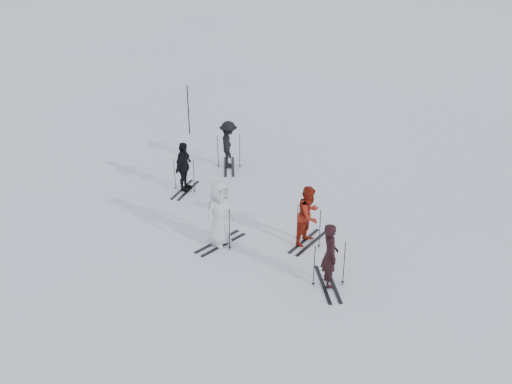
# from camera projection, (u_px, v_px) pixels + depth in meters

# --- Properties ---
(ground) EXTENTS (120.00, 120.00, 0.00)m
(ground) POSITION_uv_depth(u_px,v_px,m) (253.00, 239.00, 16.18)
(ground) COLOR silver
(ground) RESTS_ON ground
(skier_near_dark) EXTENTS (0.52, 0.69, 1.70)m
(skier_near_dark) POSITION_uv_depth(u_px,v_px,m) (330.00, 256.00, 13.87)
(skier_near_dark) COLOR black
(skier_near_dark) RESTS_ON ground
(skier_red) EXTENTS (0.98, 1.05, 1.71)m
(skier_red) POSITION_uv_depth(u_px,v_px,m) (309.00, 216.00, 15.63)
(skier_red) COLOR maroon
(skier_red) RESTS_ON ground
(skier_grey) EXTENTS (1.04, 1.10, 1.89)m
(skier_grey) POSITION_uv_depth(u_px,v_px,m) (219.00, 214.00, 15.55)
(skier_grey) COLOR silver
(skier_grey) RESTS_ON ground
(skier_uphill_left) EXTENTS (0.65, 1.05, 1.67)m
(skier_uphill_left) POSITION_uv_depth(u_px,v_px,m) (184.00, 167.00, 18.58)
(skier_uphill_left) COLOR black
(skier_uphill_left) RESTS_ON ground
(skier_uphill_far) EXTENTS (0.77, 1.18, 1.71)m
(skier_uphill_far) POSITION_uv_depth(u_px,v_px,m) (229.00, 145.00, 20.26)
(skier_uphill_far) COLOR black
(skier_uphill_far) RESTS_ON ground
(skis_near_dark) EXTENTS (1.82, 1.21, 1.22)m
(skis_near_dark) POSITION_uv_depth(u_px,v_px,m) (329.00, 264.00, 13.98)
(skis_near_dark) COLOR black
(skis_near_dark) RESTS_ON ground
(skis_red) EXTENTS (1.83, 1.56, 1.18)m
(skis_red) POSITION_uv_depth(u_px,v_px,m) (308.00, 224.00, 15.75)
(skis_red) COLOR black
(skis_red) RESTS_ON ground
(skis_grey) EXTENTS (1.90, 1.77, 1.24)m
(skis_grey) POSITION_uv_depth(u_px,v_px,m) (220.00, 224.00, 15.70)
(skis_grey) COLOR black
(skis_grey) RESTS_ON ground
(skis_uphill_left) EXTENTS (1.73, 1.21, 1.15)m
(skis_uphill_left) POSITION_uv_depth(u_px,v_px,m) (184.00, 175.00, 18.70)
(skis_uphill_left) COLOR black
(skis_uphill_left) RESTS_ON ground
(skis_uphill_far) EXTENTS (1.86, 1.15, 1.28)m
(skis_uphill_far) POSITION_uv_depth(u_px,v_px,m) (229.00, 151.00, 20.36)
(skis_uphill_far) COLOR black
(skis_uphill_far) RESTS_ON ground
(piste_marker) EXTENTS (0.06, 0.06, 2.06)m
(piste_marker) POSITION_uv_depth(u_px,v_px,m) (188.00, 110.00, 23.21)
(piste_marker) COLOR black
(piste_marker) RESTS_ON ground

